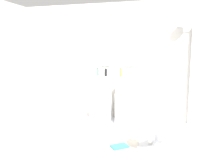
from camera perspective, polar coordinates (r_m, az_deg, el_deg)
name	(u,v)px	position (r m, az deg, el deg)	size (l,w,h in m)	color
ground_plane	(95,146)	(3.85, -4.44, -15.57)	(4.80, 3.60, 0.04)	silver
rear_partition	(118,62)	(5.10, 1.56, 5.74)	(4.80, 0.10, 2.60)	silver
pedestal_sink_left	(101,97)	(4.88, -2.82, -3.45)	(0.47, 0.47, 1.10)	white
pedestal_sink_right	(126,99)	(4.75, 3.71, -3.81)	(0.47, 0.47, 1.10)	white
vanity_mirror_left	(105,51)	(5.10, -1.74, 8.46)	(0.22, 0.03, 0.69)	#8C9EA8
vanity_mirror_right	(130,51)	(4.97, 4.59, 8.43)	(0.22, 0.03, 0.69)	#8C9EA8
shower_column	(193,74)	(4.88, 20.01, 2.50)	(0.49, 0.24, 2.05)	#B7BABF
lounge_chair	(156,129)	(3.58, 11.33, -11.21)	(1.08, 1.08, 0.65)	#B7BABF
area_rug	(134,148)	(3.73, 5.78, -16.00)	(0.96, 0.67, 0.01)	beige
magazine_teal	(119,146)	(3.72, 1.89, -15.69)	(0.27, 0.18, 0.03)	teal
coffee_mug	(150,144)	(3.77, 9.71, -14.94)	(0.08, 0.08, 0.09)	white
soap_bottle_black	(106,73)	(4.83, -1.61, 2.96)	(0.06, 0.06, 0.17)	black
soap_bottle_amber	(121,73)	(4.72, 2.24, 2.89)	(0.05, 0.05, 0.18)	#C68C38
soap_bottle_green	(98,72)	(4.94, -3.67, 3.06)	(0.05, 0.05, 0.17)	#59996B
soap_bottle_grey	(130,73)	(4.80, 4.65, 2.88)	(0.04, 0.04, 0.17)	#99999E
soap_bottle_clear	(95,74)	(4.79, -4.33, 2.63)	(0.04, 0.04, 0.13)	silver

